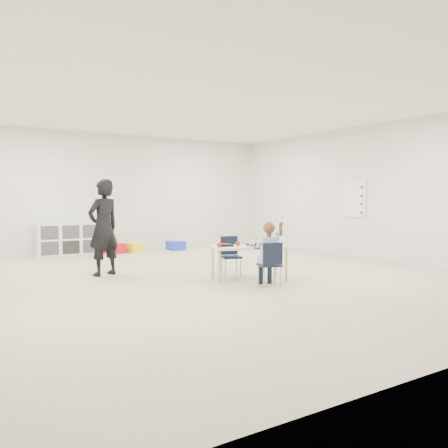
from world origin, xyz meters
TOP-DOWN VIEW (x-y plane):
  - room at (0.00, 0.00)m, footprint 9.00×9.02m
  - table at (0.23, -0.64)m, footprint 1.29×0.93m
  - chair_near at (0.21, -1.17)m, footprint 0.39×0.38m
  - chair_far at (0.26, -0.11)m, footprint 0.39×0.38m
  - child at (0.21, -1.17)m, footprint 0.54×0.54m
  - lunch_tray_near at (0.35, -0.61)m, footprint 0.26×0.22m
  - lunch_tray_far at (-0.09, -0.47)m, footprint 0.26×0.22m
  - milk_carton at (0.20, -0.75)m, footprint 0.09×0.09m
  - bread_roll at (0.45, -0.81)m, footprint 0.09×0.09m
  - apple_near at (0.10, -0.52)m, footprint 0.07×0.07m
  - apple_far at (-0.24, -0.53)m, footprint 0.07×0.07m
  - cubby_shelf at (-1.20, 4.28)m, footprint 1.40×0.40m
  - rules_poster at (3.98, 0.60)m, footprint 0.02×0.60m
  - adult at (-1.48, 1.06)m, footprint 0.67×0.55m
  - bin_red at (-0.24, 3.97)m, footprint 0.42×0.51m
  - bin_yellow at (0.22, 3.98)m, footprint 0.43×0.50m
  - bin_blue at (1.27, 3.84)m, footprint 0.35×0.45m

SIDE VIEW (x-z plane):
  - bin_blue at x=1.27m, z-range 0.00..0.21m
  - bin_yellow at x=0.22m, z-range 0.00..0.22m
  - bin_red at x=-0.24m, z-range 0.00..0.22m
  - table at x=0.23m, z-range 0.00..0.54m
  - chair_near at x=0.21m, z-range 0.00..0.64m
  - chair_far at x=0.26m, z-range 0.00..0.64m
  - cubby_shelf at x=-1.20m, z-range 0.00..0.70m
  - child at x=0.21m, z-range 0.00..1.01m
  - lunch_tray_near at x=0.35m, z-range 0.53..0.56m
  - lunch_tray_far at x=-0.09m, z-range 0.53..0.56m
  - bread_roll at x=0.45m, z-range 0.53..0.60m
  - apple_near at x=0.10m, z-range 0.53..0.61m
  - apple_far at x=-0.24m, z-range 0.53..0.61m
  - milk_carton at x=0.20m, z-range 0.53..0.63m
  - adult at x=-1.48m, z-range 0.00..1.58m
  - rules_poster at x=3.98m, z-range 0.85..1.65m
  - room at x=0.00m, z-range 0.00..2.80m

